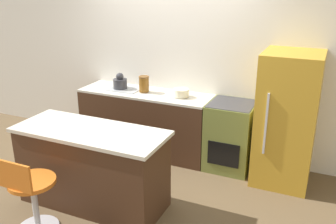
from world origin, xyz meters
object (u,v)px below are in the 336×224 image
object	(u,v)px
oven_range	(230,136)
mixing_bowl	(181,93)
kettle	(120,82)
refrigerator	(287,119)
stool_chair	(31,195)

from	to	relation	value
oven_range	mixing_bowl	xyz separation A→B (m)	(-0.70, 0.00, 0.50)
oven_range	mixing_bowl	size ratio (longest dim) A/B	4.31
kettle	refrigerator	bearing A→B (deg)	-1.44
oven_range	refrigerator	world-z (taller)	refrigerator
kettle	stool_chair	bearing A→B (deg)	-83.43
oven_range	refrigerator	xyz separation A→B (m)	(0.69, -0.06, 0.36)
oven_range	stool_chair	bearing A→B (deg)	-123.50
stool_chair	mixing_bowl	distance (m)	2.30
refrigerator	mixing_bowl	distance (m)	1.40
refrigerator	mixing_bowl	world-z (taller)	refrigerator
oven_range	mixing_bowl	distance (m)	0.86
mixing_bowl	stool_chair	bearing A→B (deg)	-108.28
stool_chair	refrigerator	bearing A→B (deg)	44.61
oven_range	refrigerator	size ratio (longest dim) A/B	0.56
refrigerator	mixing_bowl	bearing A→B (deg)	177.58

